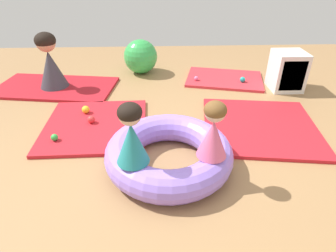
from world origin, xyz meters
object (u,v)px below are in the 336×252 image
(adult_seated, at_px, (50,61))
(play_ball_yellow, at_px, (86,110))
(exercise_ball_large, at_px, (141,57))
(storage_cube, at_px, (288,71))
(inflatable_cushion, at_px, (169,153))
(play_ball_green, at_px, (54,137))
(child_in_pink, at_px, (213,130))
(play_ball_pink, at_px, (196,78))
(play_ball_teal, at_px, (243,79))
(play_ball_red, at_px, (91,119))
(child_in_teal, at_px, (131,135))

(adult_seated, bearing_deg, play_ball_yellow, -50.97)
(exercise_ball_large, relative_size, storage_cube, 1.00)
(inflatable_cushion, height_order, adult_seated, adult_seated)
(inflatable_cushion, distance_m, storage_cube, 2.52)
(play_ball_yellow, relative_size, play_ball_green, 1.26)
(child_in_pink, height_order, play_ball_pink, child_in_pink)
(child_in_pink, bearing_deg, inflatable_cushion, 166.69)
(adult_seated, distance_m, play_ball_teal, 2.90)
(play_ball_yellow, distance_m, play_ball_red, 0.27)
(inflatable_cushion, relative_size, exercise_ball_large, 2.16)
(child_in_pink, height_order, storage_cube, child_in_pink)
(adult_seated, bearing_deg, play_ball_teal, 3.38)
(play_ball_teal, bearing_deg, play_ball_green, -148.19)
(play_ball_yellow, height_order, exercise_ball_large, exercise_ball_large)
(play_ball_yellow, bearing_deg, play_ball_green, -109.08)
(child_in_teal, xyz_separation_m, child_in_pink, (0.66, 0.06, -0.01))
(play_ball_teal, xyz_separation_m, play_ball_red, (-2.12, -1.16, 0.00))
(adult_seated, relative_size, storage_cube, 1.43)
(play_ball_teal, distance_m, play_ball_yellow, 2.42)
(inflatable_cushion, bearing_deg, play_ball_teal, 57.42)
(adult_seated, bearing_deg, storage_cube, -0.10)
(play_ball_yellow, distance_m, exercise_ball_large, 1.64)
(child_in_pink, distance_m, play_ball_yellow, 1.90)
(exercise_ball_large, bearing_deg, play_ball_yellow, -113.05)
(play_ball_red, bearing_deg, play_ball_pink, 41.70)
(inflatable_cushion, height_order, exercise_ball_large, exercise_ball_large)
(adult_seated, xyz_separation_m, play_ball_red, (0.76, -1.12, -0.35))
(child_in_pink, xyz_separation_m, adult_seated, (-2.00, 2.13, -0.11))
(adult_seated, relative_size, play_ball_green, 10.64)
(child_in_teal, distance_m, play_ball_green, 1.24)
(inflatable_cushion, relative_size, play_ball_pink, 17.85)
(child_in_teal, xyz_separation_m, adult_seated, (-1.34, 2.18, -0.12))
(play_ball_red, bearing_deg, play_ball_green, -132.08)
(child_in_pink, xyz_separation_m, play_ball_green, (-1.56, 0.65, -0.46))
(play_ball_yellow, xyz_separation_m, exercise_ball_large, (0.64, 1.50, 0.19))
(play_ball_green, distance_m, exercise_ball_large, 2.28)
(play_ball_red, xyz_separation_m, exercise_ball_large, (0.52, 1.74, 0.20))
(play_ball_teal, distance_m, play_ball_pink, 0.72)
(inflatable_cushion, xyz_separation_m, play_ball_red, (-0.89, 0.78, -0.06))
(adult_seated, xyz_separation_m, storage_cube, (3.47, -0.16, -0.15))
(child_in_teal, relative_size, exercise_ball_large, 0.95)
(play_ball_green, relative_size, storage_cube, 0.13)
(child_in_pink, relative_size, adult_seated, 0.63)
(child_in_teal, relative_size, adult_seated, 0.67)
(child_in_teal, distance_m, adult_seated, 2.56)
(storage_cube, bearing_deg, adult_seated, 177.32)
(child_in_teal, relative_size, play_ball_yellow, 5.63)
(child_in_teal, bearing_deg, play_ball_pink, 159.82)
(adult_seated, xyz_separation_m, play_ball_teal, (2.88, 0.04, -0.35))
(play_ball_green, xyz_separation_m, play_ball_red, (0.32, 0.36, 0.01))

